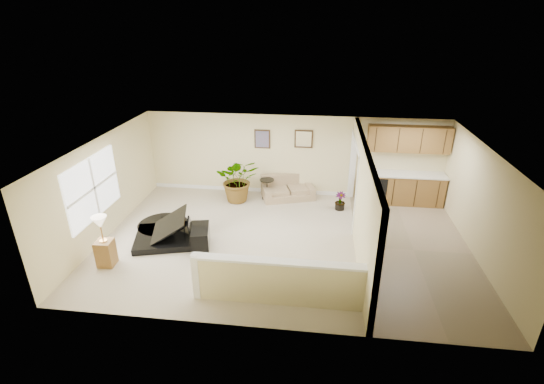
# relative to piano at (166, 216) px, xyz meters

# --- Properties ---
(floor) EXTENTS (9.00, 9.00, 0.00)m
(floor) POSITION_rel_piano_xyz_m (2.95, 0.11, -0.60)
(floor) COLOR #C0B395
(floor) RESTS_ON ground
(back_wall) EXTENTS (9.00, 0.04, 2.50)m
(back_wall) POSITION_rel_piano_xyz_m (2.95, 3.11, 0.65)
(back_wall) COLOR beige
(back_wall) RESTS_ON floor
(front_wall) EXTENTS (9.00, 0.04, 2.50)m
(front_wall) POSITION_rel_piano_xyz_m (2.95, -2.89, 0.65)
(front_wall) COLOR beige
(front_wall) RESTS_ON floor
(left_wall) EXTENTS (0.04, 6.00, 2.50)m
(left_wall) POSITION_rel_piano_xyz_m (-1.55, 0.11, 0.65)
(left_wall) COLOR beige
(left_wall) RESTS_ON floor
(right_wall) EXTENTS (0.04, 6.00, 2.50)m
(right_wall) POSITION_rel_piano_xyz_m (7.45, 0.11, 0.65)
(right_wall) COLOR beige
(right_wall) RESTS_ON floor
(ceiling) EXTENTS (9.00, 6.00, 0.04)m
(ceiling) POSITION_rel_piano_xyz_m (2.95, 0.11, 1.90)
(ceiling) COLOR silver
(ceiling) RESTS_ON back_wall
(kitchen_vinyl) EXTENTS (2.70, 6.00, 0.01)m
(kitchen_vinyl) POSITION_rel_piano_xyz_m (6.10, 0.11, -0.60)
(kitchen_vinyl) COLOR gray
(kitchen_vinyl) RESTS_ON floor
(interior_partition) EXTENTS (0.18, 5.99, 2.50)m
(interior_partition) POSITION_rel_piano_xyz_m (4.75, 0.37, 0.61)
(interior_partition) COLOR beige
(interior_partition) RESTS_ON floor
(pony_half_wall) EXTENTS (3.42, 0.22, 1.00)m
(pony_half_wall) POSITION_rel_piano_xyz_m (3.02, -2.19, -0.09)
(pony_half_wall) COLOR beige
(pony_half_wall) RESTS_ON floor
(left_window) EXTENTS (0.05, 2.15, 1.45)m
(left_window) POSITION_rel_piano_xyz_m (-1.54, -0.39, 0.85)
(left_window) COLOR white
(left_window) RESTS_ON left_wall
(wall_art_left) EXTENTS (0.48, 0.04, 0.58)m
(wall_art_left) POSITION_rel_piano_xyz_m (2.00, 3.08, 1.15)
(wall_art_left) COLOR #372614
(wall_art_left) RESTS_ON back_wall
(wall_mirror) EXTENTS (0.55, 0.04, 0.55)m
(wall_mirror) POSITION_rel_piano_xyz_m (3.25, 3.08, 1.20)
(wall_mirror) COLOR #372614
(wall_mirror) RESTS_ON back_wall
(kitchen_cabinets) EXTENTS (2.36, 0.65, 2.33)m
(kitchen_cabinets) POSITION_rel_piano_xyz_m (6.14, 2.84, 0.27)
(kitchen_cabinets) COLOR brown
(kitchen_cabinets) RESTS_ON floor
(piano) EXTENTS (2.06, 2.07, 1.45)m
(piano) POSITION_rel_piano_xyz_m (0.00, 0.00, 0.00)
(piano) COLOR black
(piano) RESTS_ON floor
(piano_bench) EXTENTS (0.58, 0.87, 0.53)m
(piano_bench) POSITION_rel_piano_xyz_m (0.98, -0.38, -0.34)
(piano_bench) COLOR black
(piano_bench) RESTS_ON floor
(loveseat) EXTENTS (1.81, 1.33, 0.89)m
(loveseat) POSITION_rel_piano_xyz_m (2.83, 2.81, -0.27)
(loveseat) COLOR tan
(loveseat) RESTS_ON floor
(accent_table) EXTENTS (0.44, 0.44, 0.63)m
(accent_table) POSITION_rel_piano_xyz_m (2.20, 2.60, -0.20)
(accent_table) COLOR black
(accent_table) RESTS_ON floor
(palm_plant) EXTENTS (1.43, 1.30, 1.39)m
(palm_plant) POSITION_rel_piano_xyz_m (1.37, 2.37, 0.08)
(palm_plant) COLOR black
(palm_plant) RESTS_ON floor
(small_plant) EXTENTS (0.30, 0.30, 0.53)m
(small_plant) POSITION_rel_piano_xyz_m (4.40, 2.13, -0.38)
(small_plant) COLOR black
(small_plant) RESTS_ON floor
(lamp_stand) EXTENTS (0.38, 0.38, 1.22)m
(lamp_stand) POSITION_rel_piano_xyz_m (-0.91, -1.35, -0.09)
(lamp_stand) COLOR brown
(lamp_stand) RESTS_ON floor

